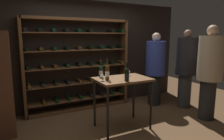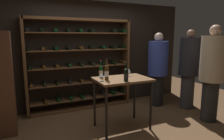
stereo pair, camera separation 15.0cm
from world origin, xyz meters
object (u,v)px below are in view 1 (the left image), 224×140
wine_rack (79,65)px  wine_glass_stemmed_left (102,75)px  tasting_table (122,85)px  person_bystander_dark_jacket (186,65)px  wine_glass_stemmed_center (129,71)px  person_bystander_red_print (210,69)px  person_guest_plum_blouse (155,66)px  wine_bottle_black_capsule (127,74)px  wine_bottle_amber_reserve (107,72)px  wine_bottle_gold_foil (101,71)px

wine_rack → wine_glass_stemmed_left: wine_rack is taller
tasting_table → wine_glass_stemmed_left: bearing=-176.3°
person_bystander_dark_jacket → wine_glass_stemmed_center: bearing=-62.4°
person_bystander_dark_jacket → person_bystander_red_print: size_ratio=0.97×
person_bystander_red_print → person_guest_plum_blouse: bearing=-56.4°
wine_bottle_black_capsule → wine_bottle_amber_reserve: size_ratio=0.86×
wine_rack → wine_glass_stemmed_center: size_ratio=17.76×
wine_bottle_amber_reserve → wine_glass_stemmed_left: (-0.10, -0.01, -0.04)m
person_bystander_dark_jacket → wine_bottle_amber_reserve: (-2.28, -0.33, 0.07)m
tasting_table → wine_bottle_gold_foil: wine_bottle_gold_foil is taller
wine_bottle_black_capsule → wine_bottle_gold_foil: (-0.27, 0.50, -0.01)m
wine_rack → person_guest_plum_blouse: (1.82, -0.56, -0.07)m
wine_glass_stemmed_center → person_bystander_red_print: bearing=-19.9°
wine_rack → wine_bottle_amber_reserve: wine_rack is taller
person_bystander_red_print → wine_bottle_black_capsule: size_ratio=5.89×
person_guest_plum_blouse → wine_bottle_amber_reserve: size_ratio=4.71×
person_bystander_red_print → wine_bottle_amber_reserve: 2.18m
wine_rack → wine_bottle_amber_reserve: (0.09, -1.37, 0.04)m
person_bystander_dark_jacket → person_guest_plum_blouse: size_ratio=1.04×
wine_bottle_amber_reserve → person_bystander_red_print: bearing=-11.2°
person_guest_plum_blouse → wine_bottle_gold_foil: (-1.73, -0.53, 0.09)m
wine_bottle_amber_reserve → wine_glass_stemmed_center: wine_bottle_amber_reserve is taller
person_guest_plum_blouse → wine_glass_stemmed_left: (-1.83, -0.82, 0.07)m
wine_rack → wine_glass_stemmed_left: bearing=-90.4°
person_bystander_red_print → person_guest_plum_blouse: (-0.41, 1.23, -0.08)m
person_bystander_dark_jacket → person_guest_plum_blouse: (-0.55, 0.48, -0.05)m
wine_rack → wine_bottle_black_capsule: (0.36, -1.59, 0.02)m
wine_glass_stemmed_left → wine_rack: bearing=89.6°
person_bystander_dark_jacket → wine_glass_stemmed_center: (-1.74, -0.17, 0.02)m
wine_glass_stemmed_left → wine_bottle_gold_foil: bearing=70.2°
wine_bottle_black_capsule → wine_bottle_gold_foil: size_ratio=1.03×
wine_rack → person_bystander_dark_jacket: size_ratio=1.31×
person_bystander_dark_jacket → wine_bottle_amber_reserve: size_ratio=4.89×
wine_glass_stemmed_center → wine_glass_stemmed_left: (-0.64, -0.17, -0.00)m
person_bystander_dark_jacket → wine_bottle_black_capsule: bearing=-52.6°
person_guest_plum_blouse → wine_glass_stemmed_center: bearing=-36.5°
wine_bottle_black_capsule → wine_bottle_gold_foil: wine_bottle_black_capsule is taller
person_bystander_dark_jacket → person_bystander_red_print: person_bystander_red_print is taller
tasting_table → wine_bottle_black_capsule: size_ratio=2.99×
person_bystander_dark_jacket → wine_bottle_gold_foil: 2.28m
person_guest_plum_blouse → wine_bottle_gold_foil: size_ratio=5.64×
wine_bottle_black_capsule → wine_glass_stemmed_left: size_ratio=2.47×
wine_rack → person_guest_plum_blouse: 1.91m
person_bystander_red_print → wine_glass_stemmed_center: bearing=-4.8°
wine_bottle_gold_foil → wine_bottle_black_capsule: bearing=-61.8°
wine_bottle_black_capsule → wine_bottle_gold_foil: 0.57m
person_guest_plum_blouse → wine_glass_stemmed_left: bearing=-41.2°
wine_bottle_black_capsule → wine_glass_stemmed_left: 0.43m
wine_bottle_black_capsule → wine_bottle_amber_reserve: 0.35m
tasting_table → person_guest_plum_blouse: bearing=29.3°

